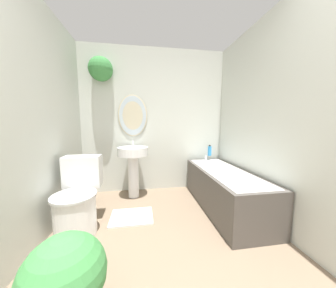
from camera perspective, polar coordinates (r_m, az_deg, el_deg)
The scene contains 9 objects.
wall_back at distance 2.92m, azimuth -6.56°, elevation 9.55°, with size 2.51×0.36×2.40m.
wall_left at distance 1.83m, azimuth -42.22°, elevation 6.63°, with size 0.06×2.85×2.40m.
wall_right at distance 2.11m, azimuth 34.78°, elevation 6.96°, with size 0.06×2.85×2.40m.
toilet at distance 2.13m, azimuth -28.25°, elevation -16.68°, with size 0.43×0.61×0.78m.
pedestal_sink at distance 2.69m, azimuth -11.74°, elevation -5.75°, with size 0.47×0.47×0.89m.
bathtub at distance 2.51m, azimuth 18.32°, elevation -14.03°, with size 0.60×1.55×0.60m.
shampoo_bottle at distance 3.03m, azimuth 13.92°, elevation -2.23°, with size 0.06×0.06×0.19m.
potted_plant at distance 1.27m, azimuth -31.46°, elevation -34.75°, with size 0.43×0.43×0.57m.
bath_mat at distance 2.31m, azimuth -12.18°, elevation -22.93°, with size 0.51×0.39×0.02m.
Camera 1 is at (-0.23, -0.17, 1.15)m, focal length 18.00 mm.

